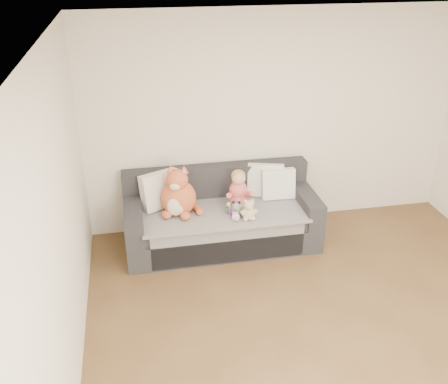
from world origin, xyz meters
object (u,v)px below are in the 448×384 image
Objects in this scene: plush_cat at (178,196)px; toddler at (239,193)px; teddy_bear at (249,211)px; sippy_cup at (230,210)px; sofa at (221,218)px.

toddler is at bearing 17.82° from plush_cat.
teddy_bear is 0.23m from sippy_cup.
toddler is 0.29m from teddy_bear.
teddy_bear is at bearing -39.03° from sippy_cup.
plush_cat is 5.57× the size of sippy_cup.
sofa is 0.31m from sippy_cup.
teddy_bear is at bearing -54.86° from sofa.
sofa is 0.63m from plush_cat.
plush_cat reaches higher than sippy_cup.
sofa is 9.05× the size of teddy_bear.
toddler is at bearing 102.75° from teddy_bear.
toddler is at bearing -22.44° from sofa.
toddler reaches higher than teddy_bear.
teddy_bear reaches higher than sippy_cup.
sippy_cup is at bearing -131.48° from toddler.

